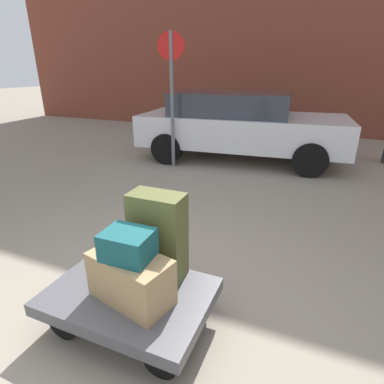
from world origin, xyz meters
The scene contains 7 objects.
ground_plane centered at (0.00, 0.00, 0.00)m, with size 60.00×60.00×0.00m, color gray.
luggage_cart centered at (0.00, 0.00, 0.27)m, with size 1.20×0.83×0.34m.
duffel_bag_tan_rear_right centered at (0.07, -0.06, 0.51)m, with size 0.58×0.31×0.35m, color #9E7F56.
suitcase_olive_front_left centered at (0.11, 0.27, 0.69)m, with size 0.41×0.23×0.69m, color #4C5128.
duffel_bag_teal_topmost_pile centered at (0.07, -0.06, 0.78)m, with size 0.33×0.26×0.19m, color #144C51.
parked_car centered at (-0.53, 5.09, 0.76)m, with size 4.45×2.23×1.42m.
no_parking_sign centered at (-1.58, 3.98, 1.55)m, with size 0.49×0.14×2.51m.
Camera 1 is at (1.15, -1.54, 1.87)m, focal length 28.94 mm.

